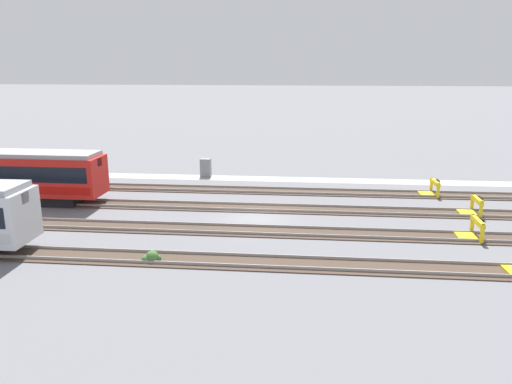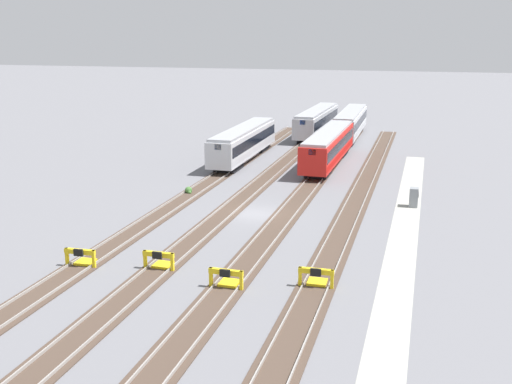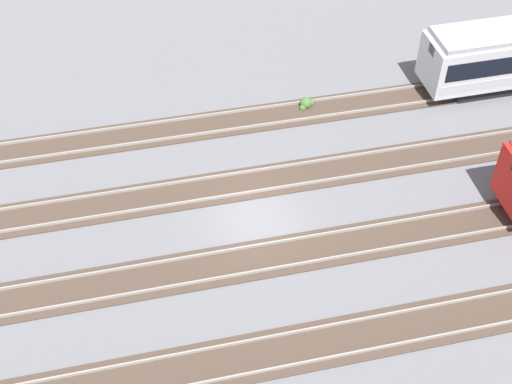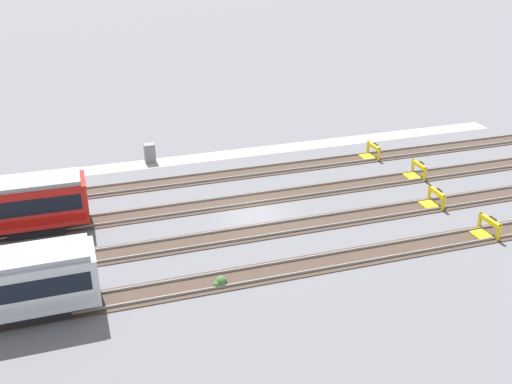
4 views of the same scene
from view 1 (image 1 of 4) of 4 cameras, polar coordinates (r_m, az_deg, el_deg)
ground_plane at (r=32.00m, az=-0.01°, el=-3.12°), size 400.00×400.00×0.00m
service_walkway at (r=43.07m, az=1.49°, el=1.50°), size 54.00×2.00×0.01m
rail_track_nearest at (r=38.88m, az=1.03°, el=0.14°), size 90.00×2.24×0.21m
rail_track_near_inner at (r=34.27m, az=0.38°, el=-1.84°), size 90.00×2.24×0.21m
rail_track_middle at (r=29.71m, az=-0.47°, el=-4.43°), size 90.00×2.24×0.21m
rail_track_far_inner at (r=25.25m, az=-1.63°, el=-7.95°), size 90.00×2.24×0.21m
bumper_stop_nearest_track at (r=39.82m, az=19.40°, el=0.34°), size 1.37×2.01×1.22m
bumper_stop_near_inner_track at (r=35.78m, az=23.51°, el=-1.59°), size 1.35×2.00×1.22m
bumper_stop_middle_track at (r=30.96m, az=23.50°, el=-3.99°), size 1.35×2.00×1.22m
electrical_cabinet at (r=44.04m, az=-5.77°, el=2.79°), size 0.90×0.73×1.60m
weed_clump at (r=25.75m, az=-11.85°, el=-7.34°), size 0.92×0.70×0.64m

